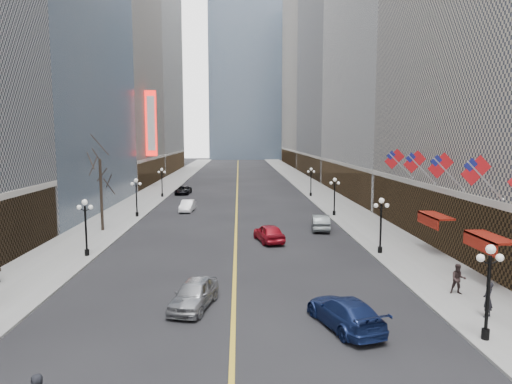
{
  "coord_description": "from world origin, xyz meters",
  "views": [
    {
      "loc": [
        0.33,
        -5.89,
        9.55
      ],
      "look_at": [
        1.18,
        16.73,
        6.8
      ],
      "focal_mm": 32.0,
      "sensor_mm": 36.0,
      "label": 1
    }
  ],
  "objects": [
    {
      "name": "streetlamp_east_3",
      "position": [
        11.8,
        66.0,
        2.9
      ],
      "size": [
        1.26,
        0.44,
        4.52
      ],
      "color": "black",
      "rests_on": "sidewalk_east"
    },
    {
      "name": "theatre_marquee",
      "position": [
        -15.88,
        80.0,
        12.0
      ],
      "size": [
        2.0,
        0.55,
        12.0
      ],
      "color": "red",
      "rests_on": "ground"
    },
    {
      "name": "sidewalk_east",
      "position": [
        14.0,
        70.0,
        0.07
      ],
      "size": [
        6.0,
        230.0,
        0.15
      ],
      "primitive_type": "cube",
      "color": "gray",
      "rests_on": "ground"
    },
    {
      "name": "car_sb_mid",
      "position": [
        3.04,
        34.88,
        0.83
      ],
      "size": [
        3.01,
        5.18,
        1.66
      ],
      "primitive_type": "imported",
      "rotation": [
        0.0,
        0.0,
        3.37
      ],
      "color": "maroon",
      "rests_on": "ground"
    },
    {
      "name": "bldg_west_d",
      "position": [
        -29.92,
        121.0,
        36.17
      ],
      "size": [
        26.6,
        38.6,
        72.8
      ],
      "color": "silver",
      "rests_on": "ground"
    },
    {
      "name": "bldg_west_c",
      "position": [
        -29.88,
        87.0,
        25.19
      ],
      "size": [
        26.6,
        30.6,
        50.8
      ],
      "color": "#B0A591",
      "rests_on": "ground"
    },
    {
      "name": "streetlamp_west_2",
      "position": [
        -11.8,
        48.0,
        2.9
      ],
      "size": [
        1.26,
        0.44,
        4.52
      ],
      "color": "black",
      "rests_on": "sidewalk_west"
    },
    {
      "name": "flag_4",
      "position": [
        15.31,
        32.0,
        7.29
      ],
      "size": [
        2.87,
        0.12,
        2.87
      ],
      "color": "#B2B2B7",
      "rests_on": "ground"
    },
    {
      "name": "flag_5",
      "position": [
        15.31,
        37.0,
        7.29
      ],
      "size": [
        2.87,
        0.12,
        2.87
      ],
      "color": "#B2B2B7",
      "rests_on": "ground"
    },
    {
      "name": "bldg_east_d",
      "position": [
        29.9,
        149.0,
        31.17
      ],
      "size": [
        26.6,
        46.6,
        62.8
      ],
      "color": "#B0A591",
      "rests_on": "ground"
    },
    {
      "name": "flag_3",
      "position": [
        15.31,
        27.0,
        7.29
      ],
      "size": [
        2.87,
        0.12,
        2.87
      ],
      "color": "#B2B2B7",
      "rests_on": "ground"
    },
    {
      "name": "streetlamp_east_0",
      "position": [
        11.8,
        14.0,
        2.9
      ],
      "size": [
        1.26,
        0.44,
        4.52
      ],
      "color": "black",
      "rests_on": "sidewalk_east"
    },
    {
      "name": "car_sb_far",
      "position": [
        8.72,
        40.02,
        0.8
      ],
      "size": [
        2.3,
        5.04,
        1.6
      ],
      "primitive_type": "imported",
      "rotation": [
        0.0,
        0.0,
        3.01
      ],
      "color": "#4F5657",
      "rests_on": "ground"
    },
    {
      "name": "lane_line",
      "position": [
        0.0,
        80.0,
        0.01
      ],
      "size": [
        0.25,
        200.0,
        0.02
      ],
      "primitive_type": "cube",
      "color": "gold",
      "rests_on": "ground"
    },
    {
      "name": "car_nb_far",
      "position": [
        -9.0,
        70.05,
        0.68
      ],
      "size": [
        2.59,
        5.02,
        1.35
      ],
      "primitive_type": "imported",
      "rotation": [
        0.0,
        0.0,
        -0.07
      ],
      "color": "black",
      "rests_on": "ground"
    },
    {
      "name": "streetlamp_west_3",
      "position": [
        -11.8,
        66.0,
        2.9
      ],
      "size": [
        1.26,
        0.44,
        4.52
      ],
      "color": "black",
      "rests_on": "sidewalk_west"
    },
    {
      "name": "car_nb_near",
      "position": [
        -2.22,
        18.89,
        0.8
      ],
      "size": [
        2.91,
        4.98,
        1.59
      ],
      "primitive_type": "imported",
      "rotation": [
        0.0,
        0.0,
        -0.23
      ],
      "color": "gray",
      "rests_on": "ground"
    },
    {
      "name": "ped_ne_corner",
      "position": [
        13.3,
        16.58,
        1.11
      ],
      "size": [
        0.87,
        0.83,
        1.92
      ],
      "primitive_type": "imported",
      "rotation": [
        0.0,
        0.0,
        3.8
      ],
      "color": "black",
      "rests_on": "sidewalk_east"
    },
    {
      "name": "car_nb_mid",
      "position": [
        -6.31,
        52.35,
        0.73
      ],
      "size": [
        1.8,
        4.49,
        1.45
      ],
      "primitive_type": "imported",
      "rotation": [
        0.0,
        0.0,
        -0.06
      ],
      "color": "white",
      "rests_on": "ground"
    },
    {
      "name": "tree_west_far",
      "position": [
        -13.5,
        40.0,
        6.24
      ],
      "size": [
        3.6,
        3.6,
        7.92
      ],
      "color": "#2D231C",
      "rests_on": "sidewalk_west"
    },
    {
      "name": "flag_2",
      "position": [
        15.31,
        22.0,
        7.29
      ],
      "size": [
        2.87,
        0.12,
        2.87
      ],
      "color": "#B2B2B7",
      "rests_on": "ground"
    },
    {
      "name": "bldg_east_c",
      "position": [
        29.88,
        106.0,
        24.18
      ],
      "size": [
        26.6,
        40.6,
        48.8
      ],
      "color": "gray",
      "rests_on": "ground"
    },
    {
      "name": "awning_b",
      "position": [
        16.11,
        22.0,
        3.08
      ],
      "size": [
        1.4,
        4.0,
        0.93
      ],
      "color": "maroon",
      "rests_on": "ground"
    },
    {
      "name": "streetlamp_west_1",
      "position": [
        -11.8,
        30.0,
        2.9
      ],
      "size": [
        1.26,
        0.44,
        4.52
      ],
      "color": "black",
      "rests_on": "sidewalk_west"
    },
    {
      "name": "sidewalk_west",
      "position": [
        -14.0,
        70.0,
        0.07
      ],
      "size": [
        6.0,
        230.0,
        0.15
      ],
      "primitive_type": "cube",
      "color": "gray",
      "rests_on": "ground"
    },
    {
      "name": "streetlamp_east_2",
      "position": [
        11.8,
        48.0,
        2.9
      ],
      "size": [
        1.26,
        0.44,
        4.52
      ],
      "color": "black",
      "rests_on": "sidewalk_east"
    },
    {
      "name": "car_sb_near",
      "position": [
        5.62,
        15.95,
        0.78
      ],
      "size": [
        3.64,
        5.74,
        1.55
      ],
      "primitive_type": "imported",
      "rotation": [
        0.0,
        0.0,
        3.44
      ],
      "color": "navy",
      "rests_on": "ground"
    },
    {
      "name": "ped_east_walk",
      "position": [
        13.46,
        20.13,
        1.07
      ],
      "size": [
        0.98,
        0.68,
        1.84
      ],
      "primitive_type": "imported",
      "rotation": [
        0.0,
        0.0,
        -0.23
      ],
      "color": "black",
      "rests_on": "sidewalk_east"
    },
    {
      "name": "awning_c",
      "position": [
        16.11,
        30.0,
        3.08
      ],
      "size": [
        1.4,
        4.0,
        0.93
      ],
      "color": "maroon",
      "rests_on": "ground"
    },
    {
      "name": "streetlamp_east_1",
      "position": [
        11.8,
        30.0,
        2.9
      ],
      "size": [
        1.26,
        0.44,
        4.52
      ],
      "color": "black",
      "rests_on": "sidewalk_east"
    }
  ]
}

